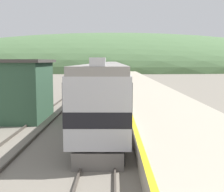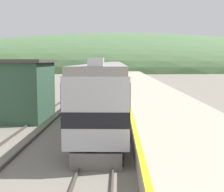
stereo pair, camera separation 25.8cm
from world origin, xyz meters
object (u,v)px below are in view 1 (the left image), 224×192
(express_train_lead_car, at_px, (105,91))
(carriage_fourth, at_px, (112,68))
(carriage_third, at_px, (111,71))
(carriage_second, at_px, (109,76))

(express_train_lead_car, relative_size, carriage_fourth, 0.97)
(carriage_fourth, bearing_deg, carriage_third, -90.00)
(carriage_fourth, bearing_deg, carriage_second, -90.00)
(carriage_second, height_order, carriage_third, same)
(carriage_second, relative_size, carriage_fourth, 1.00)
(express_train_lead_car, relative_size, carriage_second, 0.97)
(express_train_lead_car, relative_size, carriage_third, 0.97)
(carriage_third, height_order, carriage_fourth, same)
(carriage_second, distance_m, carriage_fourth, 46.63)
(carriage_fourth, bearing_deg, express_train_lead_car, -90.00)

